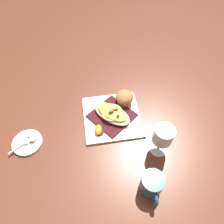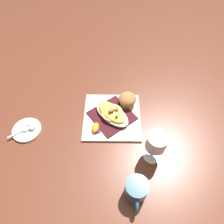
% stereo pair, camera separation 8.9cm
% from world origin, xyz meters
% --- Properties ---
extents(ground_plane, '(2.60, 2.60, 0.00)m').
position_xyz_m(ground_plane, '(0.00, 0.00, 0.00)').
color(ground_plane, brown).
extents(square_plate, '(0.28, 0.28, 0.01)m').
position_xyz_m(square_plate, '(0.00, 0.00, 0.01)').
color(square_plate, white).
rests_on(square_plate, ground_plane).
extents(folded_napkin, '(0.23, 0.23, 0.01)m').
position_xyz_m(folded_napkin, '(0.00, 0.00, 0.01)').
color(folded_napkin, '#40151B').
rests_on(folded_napkin, square_plate).
extents(gratin_dish, '(0.20, 0.18, 0.05)m').
position_xyz_m(gratin_dish, '(0.00, 0.00, 0.03)').
color(gratin_dish, beige).
rests_on(gratin_dish, folded_napkin).
extents(muffin, '(0.08, 0.08, 0.06)m').
position_xyz_m(muffin, '(-0.06, 0.08, 0.04)').
color(muffin, '#A3703C').
rests_on(muffin, square_plate).
extents(orange_garnish, '(0.06, 0.05, 0.02)m').
position_xyz_m(orange_garnish, '(0.06, -0.08, 0.02)').
color(orange_garnish, '#4A2357').
rests_on(orange_garnish, square_plate).
extents(coffee_mug, '(0.11, 0.08, 0.09)m').
position_xyz_m(coffee_mug, '(0.34, 0.04, 0.04)').
color(coffee_mug, '#294E6D').
rests_on(coffee_mug, ground_plane).
extents(stemmed_glass, '(0.08, 0.08, 0.15)m').
position_xyz_m(stemmed_glass, '(0.20, 0.13, 0.10)').
color(stemmed_glass, white).
rests_on(stemmed_glass, ground_plane).
extents(creamer_saucer, '(0.12, 0.12, 0.01)m').
position_xyz_m(creamer_saucer, '(0.02, -0.37, 0.01)').
color(creamer_saucer, white).
rests_on(creamer_saucer, ground_plane).
extents(spoon, '(0.06, 0.10, 0.01)m').
position_xyz_m(spoon, '(0.02, -0.38, 0.02)').
color(spoon, silver).
rests_on(spoon, creamer_saucer).
extents(creamer_cup_0, '(0.02, 0.02, 0.02)m').
position_xyz_m(creamer_cup_0, '(0.02, -0.34, 0.02)').
color(creamer_cup_0, white).
rests_on(creamer_cup_0, creamer_saucer).
extents(creamer_cup_1, '(0.02, 0.02, 0.02)m').
position_xyz_m(creamer_cup_1, '(0.00, -0.36, 0.02)').
color(creamer_cup_1, silver).
rests_on(creamer_cup_1, creamer_saucer).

